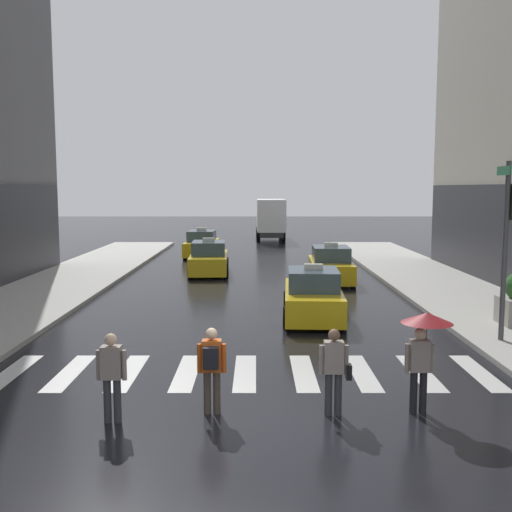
# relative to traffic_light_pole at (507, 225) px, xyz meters

# --- Properties ---
(ground_plane) EXTENTS (160.00, 160.00, 0.00)m
(ground_plane) POSITION_rel_traffic_light_pole_xyz_m (-6.99, -5.42, -3.26)
(ground_plane) COLOR black
(crosswalk_markings) EXTENTS (11.30, 2.80, 0.01)m
(crosswalk_markings) POSITION_rel_traffic_light_pole_xyz_m (-6.99, -2.42, -3.25)
(crosswalk_markings) COLOR silver
(crosswalk_markings) RESTS_ON ground
(traffic_light_pole) EXTENTS (0.44, 0.84, 4.80)m
(traffic_light_pole) POSITION_rel_traffic_light_pole_xyz_m (0.00, 0.00, 0.00)
(traffic_light_pole) COLOR #47474C
(traffic_light_pole) RESTS_ON curb_right
(taxi_lead) EXTENTS (2.11, 4.62, 1.80)m
(taxi_lead) POSITION_rel_traffic_light_pole_xyz_m (-4.88, 3.41, -2.53)
(taxi_lead) COLOR yellow
(taxi_lead) RESTS_ON ground
(taxi_second) EXTENTS (2.05, 4.59, 1.80)m
(taxi_second) POSITION_rel_traffic_light_pole_xyz_m (-3.35, 11.08, -2.53)
(taxi_second) COLOR yellow
(taxi_second) RESTS_ON ground
(taxi_third) EXTENTS (2.06, 4.60, 1.80)m
(taxi_third) POSITION_rel_traffic_light_pole_xyz_m (-9.08, 13.64, -2.53)
(taxi_third) COLOR yellow
(taxi_third) RESTS_ON ground
(taxi_fourth) EXTENTS (2.07, 4.60, 1.80)m
(taxi_fourth) POSITION_rel_traffic_light_pole_xyz_m (-10.11, 21.26, -2.53)
(taxi_fourth) COLOR yellow
(taxi_fourth) RESTS_ON ground
(box_truck) EXTENTS (2.33, 7.56, 3.35)m
(box_truck) POSITION_rel_traffic_light_pole_xyz_m (-5.56, 33.10, -1.41)
(box_truck) COLOR #2D2D2D
(box_truck) RESTS_ON ground
(pedestrian_with_umbrella) EXTENTS (0.96, 0.96, 1.94)m
(pedestrian_with_umbrella) POSITION_rel_traffic_light_pole_xyz_m (-3.60, -4.94, -1.74)
(pedestrian_with_umbrella) COLOR black
(pedestrian_with_umbrella) RESTS_ON ground
(pedestrian_with_backpack) EXTENTS (0.55, 0.43, 1.65)m
(pedestrian_with_backpack) POSITION_rel_traffic_light_pole_xyz_m (-7.57, -4.98, -2.29)
(pedestrian_with_backpack) COLOR #473D33
(pedestrian_with_backpack) RESTS_ON ground
(pedestrian_with_handbag) EXTENTS (0.60, 0.24, 1.65)m
(pedestrian_with_handbag) POSITION_rel_traffic_light_pole_xyz_m (-5.28, -5.04, -2.32)
(pedestrian_with_handbag) COLOR #333338
(pedestrian_with_handbag) RESTS_ON ground
(pedestrian_plain_coat) EXTENTS (0.55, 0.24, 1.65)m
(pedestrian_plain_coat) POSITION_rel_traffic_light_pole_xyz_m (-9.34, -5.37, -2.32)
(pedestrian_plain_coat) COLOR #333338
(pedestrian_plain_coat) RESTS_ON ground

